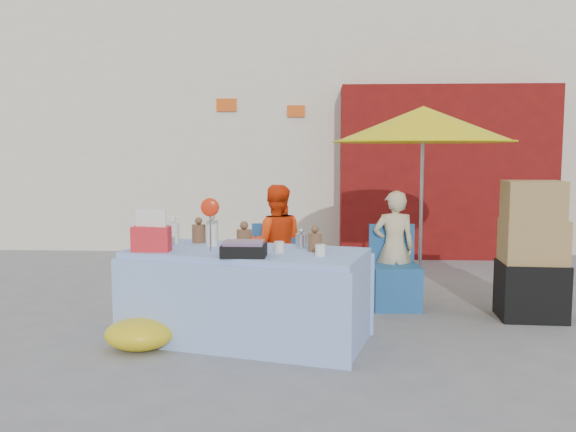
# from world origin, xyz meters

# --- Properties ---
(ground) EXTENTS (80.00, 80.00, 0.00)m
(ground) POSITION_xyz_m (0.00, 0.00, 0.00)
(ground) COLOR slate
(ground) RESTS_ON ground
(backdrop) EXTENTS (14.00, 8.00, 7.80)m
(backdrop) POSITION_xyz_m (0.52, 7.52, 3.10)
(backdrop) COLOR silver
(backdrop) RESTS_ON ground
(market_table) EXTENTS (2.21, 1.44, 1.23)m
(market_table) POSITION_xyz_m (-0.35, -0.10, 0.40)
(market_table) COLOR #94B3EE
(market_table) RESTS_ON ground
(chair_left) EXTENTS (0.52, 0.51, 0.85)m
(chair_left) POSITION_xyz_m (-0.19, 1.06, 0.26)
(chair_left) COLOR #205693
(chair_left) RESTS_ON ground
(chair_right) EXTENTS (0.52, 0.51, 0.85)m
(chair_right) POSITION_xyz_m (1.06, 1.06, 0.26)
(chair_right) COLOR #205693
(chair_right) RESTS_ON ground
(vendor_orange) EXTENTS (0.65, 0.53, 1.27)m
(vendor_orange) POSITION_xyz_m (-0.19, 1.19, 0.63)
(vendor_orange) COLOR #FA3D0D
(vendor_orange) RESTS_ON ground
(vendor_beige) EXTENTS (0.46, 0.32, 1.21)m
(vendor_beige) POSITION_xyz_m (1.06, 1.19, 0.61)
(vendor_beige) COLOR beige
(vendor_beige) RESTS_ON ground
(umbrella) EXTENTS (1.90, 1.90, 2.09)m
(umbrella) POSITION_xyz_m (1.36, 1.34, 1.89)
(umbrella) COLOR gray
(umbrella) RESTS_ON ground
(box_stack) EXTENTS (0.63, 0.52, 1.34)m
(box_stack) POSITION_xyz_m (2.32, 0.70, 0.62)
(box_stack) COLOR black
(box_stack) RESTS_ON ground
(tarp_bundle) EXTENTS (0.67, 0.59, 0.26)m
(tarp_bundle) POSITION_xyz_m (-1.19, -0.42, 0.13)
(tarp_bundle) COLOR gold
(tarp_bundle) RESTS_ON ground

